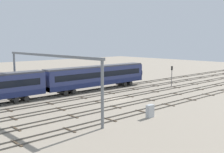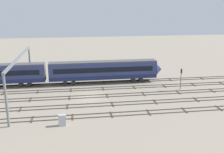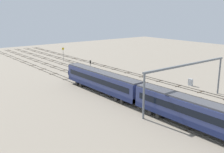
% 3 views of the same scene
% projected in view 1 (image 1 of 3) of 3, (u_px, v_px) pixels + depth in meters
% --- Properties ---
extents(ground_plane, '(190.06, 190.06, 0.00)m').
position_uv_depth(ground_plane, '(114.00, 99.00, 49.51)').
color(ground_plane, gray).
extents(track_near_foreground, '(174.06, 2.40, 0.16)m').
position_uv_depth(track_near_foreground, '(156.00, 108.00, 42.85)').
color(track_near_foreground, '#59544C').
rests_on(track_near_foreground, ground).
extents(track_second_near, '(174.06, 2.40, 0.16)m').
position_uv_depth(track_second_near, '(133.00, 103.00, 46.17)').
color(track_second_near, '#59544C').
rests_on(track_second_near, ground).
extents(track_middle, '(174.06, 2.40, 0.16)m').
position_uv_depth(track_middle, '(114.00, 99.00, 49.50)').
color(track_middle, '#59544C').
rests_on(track_middle, ground).
extents(track_second_far, '(174.06, 2.40, 0.16)m').
position_uv_depth(track_second_far, '(97.00, 95.00, 52.83)').
color(track_second_far, '#59544C').
rests_on(track_second_far, ground).
extents(track_with_train, '(174.06, 2.40, 0.16)m').
position_uv_depth(track_with_train, '(82.00, 92.00, 56.15)').
color(track_with_train, '#59544C').
rests_on(track_with_train, ground).
extents(overhead_gantry, '(0.40, 23.75, 8.18)m').
position_uv_depth(overhead_gantry, '(49.00, 66.00, 40.72)').
color(overhead_gantry, slate).
rests_on(overhead_gantry, ground).
extents(signal_light_trackside_departure, '(0.31, 0.32, 4.44)m').
position_uv_depth(signal_light_trackside_departure, '(172.00, 73.00, 63.42)').
color(signal_light_trackside_departure, '#4C4C51').
rests_on(signal_light_trackside_departure, ground).
extents(relay_cabinet, '(1.10, 0.60, 1.68)m').
position_uv_depth(relay_cabinet, '(150.00, 111.00, 37.70)').
color(relay_cabinet, '#B2B7BC').
rests_on(relay_cabinet, ground).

